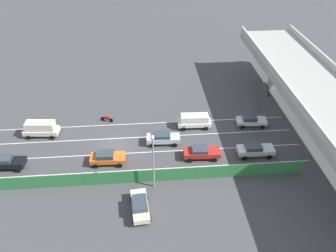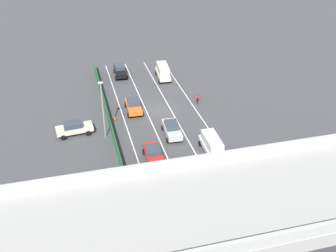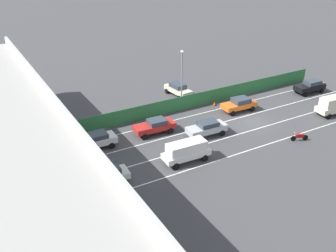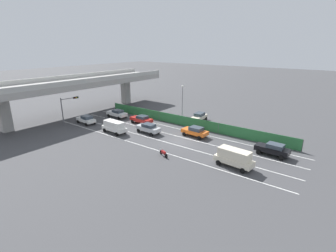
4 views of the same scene
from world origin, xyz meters
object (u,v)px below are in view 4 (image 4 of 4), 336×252
car_van_cream (234,157)px  car_sedan_red (142,119)px  car_sedan_silver (148,128)px  street_lamp (182,101)px  traffic_light (68,105)px  traffic_cone (195,129)px  car_sedan_white (117,113)px  car_van_white (114,126)px  car_hatchback_white (86,119)px  car_sedan_black (273,149)px  motorcycle (164,153)px  car_taxi_orange (195,131)px  parked_sedan_cream (199,117)px

car_van_cream → car_sedan_red: bearing=73.3°
car_sedan_silver → street_lamp: size_ratio=0.62×
car_sedan_red → car_sedan_silver: 5.72m
car_van_cream → car_sedan_silver: 17.00m
traffic_light → traffic_cone: traffic_light is taller
car_sedan_red → car_sedan_white: car_sedan_white is taller
car_van_white → traffic_cone: car_van_white is taller
car_hatchback_white → car_van_cream: 29.70m
car_van_cream → car_sedan_black: bearing=-24.0°
car_hatchback_white → car_sedan_red: bearing=-52.3°
car_sedan_silver → motorcycle: bearing=-126.7°
car_taxi_orange → car_hatchback_white: bearing=107.9°
car_van_cream → motorcycle: (-2.82, 8.76, -0.82)m
parked_sedan_cream → street_lamp: size_ratio=0.61×
car_sedan_red → street_lamp: size_ratio=0.64×
car_sedan_white → traffic_cone: size_ratio=7.75×
car_taxi_orange → car_sedan_red: size_ratio=0.94×
car_hatchback_white → car_sedan_silver: car_sedan_silver is taller
car_sedan_red → motorcycle: 15.63m
car_sedan_black → parked_sedan_cream: 18.23m
car_van_white → traffic_light: size_ratio=0.92×
car_sedan_red → car_sedan_white: (0.08, 6.98, 0.03)m
street_lamp → traffic_cone: size_ratio=12.16×
car_hatchback_white → car_taxi_orange: (6.51, -20.20, 0.01)m
car_van_cream → car_taxi_orange: bearing=55.7°
car_sedan_white → traffic_light: traffic_light is taller
traffic_light → car_sedan_red: bearing=-50.6°
car_taxi_orange → traffic_cone: bearing=31.0°
car_taxi_orange → street_lamp: bearing=51.4°
car_hatchback_white → parked_sedan_cream: bearing=-48.1°
car_sedan_black → traffic_light: 35.78m
car_hatchback_white → car_van_cream: (0.03, -29.70, 0.37)m
car_sedan_silver → traffic_light: traffic_light is taller
car_hatchback_white → car_sedan_white: car_sedan_white is taller
car_sedan_black → motorcycle: car_sedan_black is taller
traffic_cone → car_sedan_red: bearing=105.8°
car_sedan_black → street_lamp: (4.61, 17.97, 3.50)m
car_sedan_white → parked_sedan_cream: bearing=-61.6°
car_sedan_red → car_sedan_black: bearing=-90.1°
motorcycle → street_lamp: (13.80, 6.37, 3.99)m
car_hatchback_white → traffic_light: bearing=135.3°
car_sedan_red → car_taxi_orange: bearing=-89.7°
motorcycle → car_sedan_red: bearing=53.7°
traffic_light → traffic_cone: 23.84m
car_hatchback_white → traffic_cone: (9.32, -18.51, -0.62)m
car_taxi_orange → car_sedan_black: 12.33m
car_hatchback_white → car_sedan_silver: size_ratio=0.96×
street_lamp → car_van_cream: bearing=-126.0°
car_sedan_silver → traffic_cone: car_sedan_silver is taller
car_sedan_black → parked_sedan_cream: (8.16, 16.30, -0.02)m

